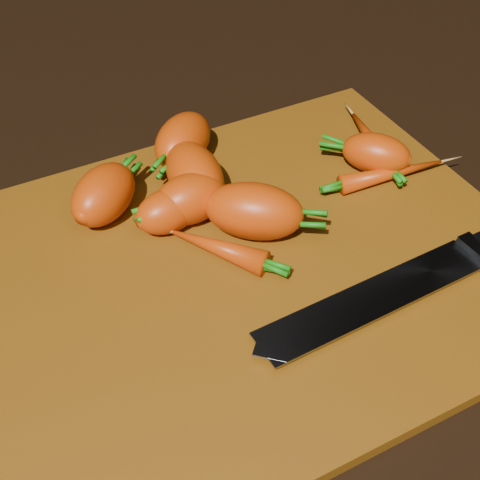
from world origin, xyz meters
name	(u,v)px	position (x,y,z in m)	size (l,w,h in m)	color
ground	(245,275)	(0.00, 0.00, -0.01)	(2.00, 2.00, 0.01)	black
cutting_board	(245,267)	(0.00, 0.00, 0.01)	(0.50, 0.40, 0.01)	brown
carrot_0	(103,194)	(-0.09, 0.12, 0.04)	(0.08, 0.05, 0.05)	#C83E0B
carrot_1	(190,199)	(-0.02, 0.07, 0.04)	(0.07, 0.05, 0.05)	#C83E0B
carrot_2	(254,211)	(0.02, 0.03, 0.04)	(0.09, 0.05, 0.05)	#C83E0B
carrot_3	(195,174)	(0.00, 0.10, 0.04)	(0.09, 0.05, 0.05)	#C83E0B
carrot_4	(183,141)	(0.01, 0.16, 0.04)	(0.08, 0.05, 0.05)	#C83E0B
carrot_5	(168,211)	(-0.04, 0.07, 0.03)	(0.06, 0.04, 0.04)	#C83E0B
carrot_6	(376,153)	(0.18, 0.06, 0.03)	(0.07, 0.04, 0.04)	#C83E0B
carrot_7	(373,142)	(0.20, 0.09, 0.02)	(0.11, 0.02, 0.02)	#C83E0B
carrot_8	(392,173)	(0.18, 0.03, 0.02)	(0.11, 0.02, 0.02)	#C83E0B
carrot_9	(218,248)	(-0.02, 0.02, 0.02)	(0.09, 0.02, 0.02)	#C83E0B
knife	(393,290)	(0.09, -0.09, 0.02)	(0.35, 0.05, 0.02)	gray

